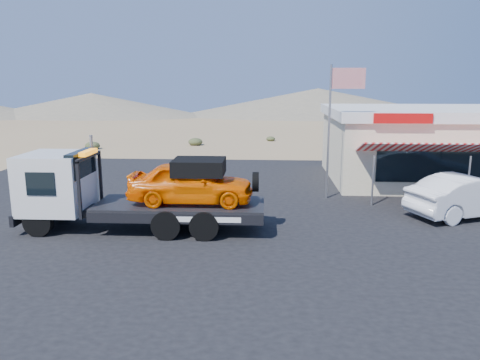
{
  "coord_description": "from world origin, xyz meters",
  "views": [
    {
      "loc": [
        1.86,
        -16.6,
        5.31
      ],
      "look_at": [
        0.89,
        1.31,
        1.5
      ],
      "focal_mm": 35.0,
      "sensor_mm": 36.0,
      "label": 1
    }
  ],
  "objects_px": {
    "white_sedan": "(469,196)",
    "flagpole": "(335,116)",
    "tow_truck": "(136,188)",
    "jerky_store": "(425,144)"
  },
  "relations": [
    {
      "from": "white_sedan",
      "to": "flagpole",
      "type": "relative_size",
      "value": 0.85
    },
    {
      "from": "tow_truck",
      "to": "white_sedan",
      "type": "distance_m",
      "value": 12.95
    },
    {
      "from": "tow_truck",
      "to": "jerky_store",
      "type": "xyz_separation_m",
      "value": [
        13.26,
        9.46,
        0.44
      ]
    },
    {
      "from": "tow_truck",
      "to": "flagpole",
      "type": "distance_m",
      "value": 9.43
    },
    {
      "from": "jerky_store",
      "to": "flagpole",
      "type": "xyz_separation_m",
      "value": [
        -5.57,
        -4.47,
        1.77
      ]
    },
    {
      "from": "tow_truck",
      "to": "jerky_store",
      "type": "distance_m",
      "value": 16.29
    },
    {
      "from": "tow_truck",
      "to": "white_sedan",
      "type": "relative_size",
      "value": 1.7
    },
    {
      "from": "jerky_store",
      "to": "flagpole",
      "type": "distance_m",
      "value": 7.36
    },
    {
      "from": "white_sedan",
      "to": "flagpole",
      "type": "bearing_deg",
      "value": 39.23
    },
    {
      "from": "white_sedan",
      "to": "jerky_store",
      "type": "relative_size",
      "value": 0.49
    }
  ]
}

